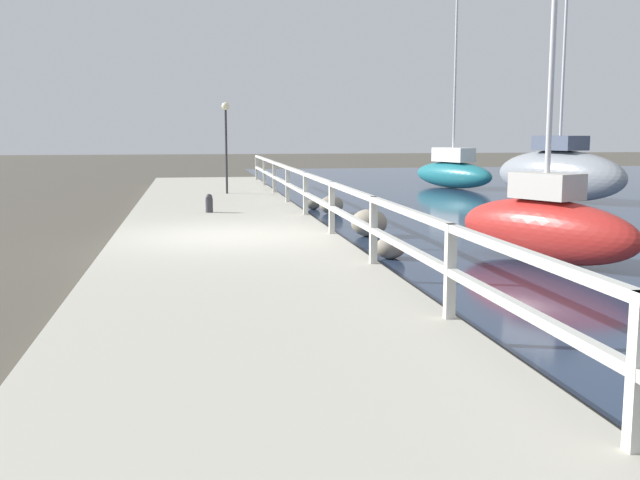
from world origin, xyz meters
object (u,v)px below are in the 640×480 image
Objects in this scene: sailboat_red at (545,226)px; mooring_bollard at (209,203)px; sailboat_teal at (453,171)px; sailboat_gray at (559,173)px; dock_lamp at (226,129)px.

mooring_bollard is at bearing 105.28° from sailboat_red.
sailboat_red is 0.67× the size of sailboat_teal.
sailboat_teal is (-1.39, 5.73, -0.22)m from sailboat_gray.
sailboat_gray is at bearing 36.89° from sailboat_red.
dock_lamp is 0.58× the size of sailboat_red.
dock_lamp is 9.98m from sailboat_teal.
mooring_bollard is 0.06× the size of sailboat_teal.
sailboat_red is 16.63m from sailboat_teal.
sailboat_red reaches higher than mooring_bollard.
sailboat_red is (-5.58, -10.36, -0.25)m from sailboat_gray.
mooring_bollard is at bearing 179.27° from sailboat_gray.
dock_lamp is at bearing 82.97° from mooring_bollard.
dock_lamp is 0.39× the size of sailboat_teal.
sailboat_gray is 11.77m from sailboat_red.
sailboat_gray reaches higher than mooring_bollard.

